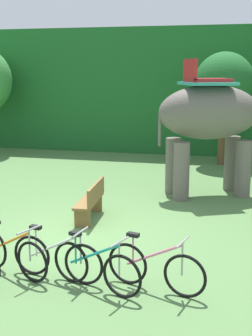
{
  "coord_description": "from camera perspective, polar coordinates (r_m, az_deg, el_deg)",
  "views": [
    {
      "loc": [
        3.07,
        -8.83,
        3.46
      ],
      "look_at": [
        0.77,
        1.0,
        1.3
      ],
      "focal_mm": 48.53,
      "sensor_mm": 36.0,
      "label": 1
    }
  ],
  "objects": [
    {
      "name": "bike_orange",
      "position": [
        8.19,
        -14.16,
        -10.35
      ],
      "size": [
        1.61,
        0.76,
        0.92
      ],
      "color": "black",
      "rests_on": "ground"
    },
    {
      "name": "bike_pink",
      "position": [
        7.43,
        3.67,
        -12.4
      ],
      "size": [
        1.67,
        0.61,
        0.92
      ],
      "color": "black",
      "rests_on": "ground"
    },
    {
      "name": "ground_plane",
      "position": [
        9.97,
        -5.71,
        -8.29
      ],
      "size": [
        80.0,
        80.0,
        0.0
      ],
      "primitive_type": "plane",
      "color": "#567F47"
    },
    {
      "name": "elephant",
      "position": [
        12.96,
        11.83,
        6.25
      ],
      "size": [
        4.17,
        2.97,
        3.78
      ],
      "color": "#665E56",
      "rests_on": "ground"
    },
    {
      "name": "foliage_hedge",
      "position": [
        22.02,
        5.21,
        9.84
      ],
      "size": [
        36.0,
        6.0,
        5.24
      ],
      "primitive_type": "cube",
      "color": "#1E6028",
      "rests_on": "ground"
    },
    {
      "name": "bike_teal",
      "position": [
        7.45,
        -3.86,
        -12.32
      ],
      "size": [
        1.63,
        0.7,
        0.92
      ],
      "color": "black",
      "rests_on": "ground"
    },
    {
      "name": "tree_center",
      "position": [
        17.27,
        12.24,
        10.13
      ],
      "size": [
        2.23,
        2.23,
        4.16
      ],
      "color": "brown",
      "rests_on": "ground"
    },
    {
      "name": "bike_white",
      "position": [
        7.86,
        -8.68,
        -11.09
      ],
      "size": [
        1.7,
        0.52,
        0.92
      ],
      "color": "black",
      "rests_on": "ground"
    },
    {
      "name": "wooden_bench",
      "position": [
        10.79,
        -4.36,
        -4.0
      ],
      "size": [
        0.5,
        1.52,
        0.89
      ],
      "color": "brown",
      "rests_on": "ground"
    }
  ]
}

